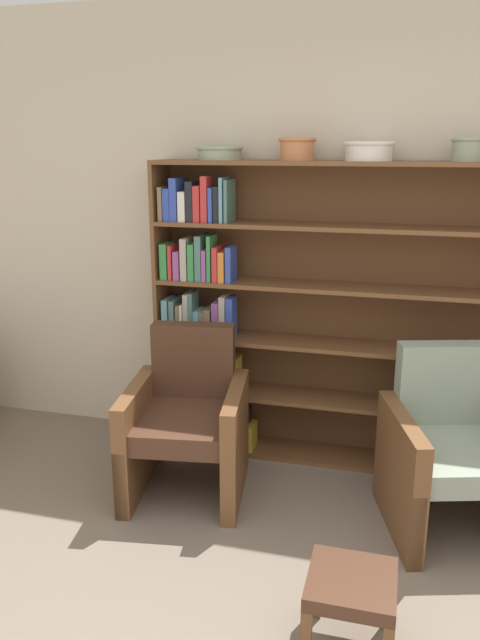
{
  "coord_description": "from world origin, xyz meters",
  "views": [
    {
      "loc": [
        0.2,
        -1.46,
        1.91
      ],
      "look_at": [
        -0.67,
        1.84,
        0.95
      ],
      "focal_mm": 35.0,
      "sensor_mm": 36.0,
      "label": 1
    }
  ],
  "objects_px": {
    "bowl_cream": "(369,150)",
    "armchair_leather": "(187,421)",
    "bowl_stoneware": "(220,152)",
    "footstool": "(351,591)",
    "bowl_sage": "(469,148)",
    "bowl_brass": "(297,148)",
    "armchair_cushioned": "(452,452)",
    "bookshelf": "(292,320)"
  },
  "relations": [
    {
      "from": "bowl_stoneware",
      "to": "bowl_cream",
      "type": "relative_size",
      "value": 0.98
    },
    {
      "from": "bowl_stoneware",
      "to": "footstool",
      "type": "xyz_separation_m",
      "value": [
        0.97,
        -1.55,
        -1.61
      ]
    },
    {
      "from": "bowl_stoneware",
      "to": "bowl_cream",
      "type": "distance_m",
      "value": 0.86
    },
    {
      "from": "bowl_sage",
      "to": "armchair_cushioned",
      "type": "distance_m",
      "value": 1.59
    },
    {
      "from": "bookshelf",
      "to": "bowl_cream",
      "type": "height_order",
      "value": "bowl_cream"
    },
    {
      "from": "bowl_stoneware",
      "to": "bowl_cream",
      "type": "xyz_separation_m",
      "value": [
        0.86,
        0.0,
        0.01
      ]
    },
    {
      "from": "armchair_leather",
      "to": "armchair_cushioned",
      "type": "relative_size",
      "value": 1.0
    },
    {
      "from": "bowl_stoneware",
      "to": "bowl_sage",
      "type": "xyz_separation_m",
      "value": [
        1.37,
        0.0,
        0.02
      ]
    },
    {
      "from": "bowl_stoneware",
      "to": "bowl_brass",
      "type": "distance_m",
      "value": 0.46
    },
    {
      "from": "bowl_cream",
      "to": "armchair_leather",
      "type": "relative_size",
      "value": 0.31
    },
    {
      "from": "bookshelf",
      "to": "bowl_sage",
      "type": "xyz_separation_m",
      "value": [
        0.93,
        -0.01,
        1.01
      ]
    },
    {
      "from": "bowl_sage",
      "to": "footstool",
      "type": "distance_m",
      "value": 2.28
    },
    {
      "from": "bowl_sage",
      "to": "bowl_stoneware",
      "type": "bearing_deg",
      "value": 180.0
    },
    {
      "from": "bowl_cream",
      "to": "footstool",
      "type": "relative_size",
      "value": 0.84
    },
    {
      "from": "bowl_cream",
      "to": "armchair_leather",
      "type": "height_order",
      "value": "bowl_cream"
    },
    {
      "from": "bowl_sage",
      "to": "bowl_brass",
      "type": "bearing_deg",
      "value": 180.0
    },
    {
      "from": "bookshelf",
      "to": "bowl_stoneware",
      "type": "height_order",
      "value": "bowl_stoneware"
    },
    {
      "from": "bowl_stoneware",
      "to": "armchair_leather",
      "type": "relative_size",
      "value": 0.3
    },
    {
      "from": "bowl_stoneware",
      "to": "footstool",
      "type": "bearing_deg",
      "value": -57.84
    },
    {
      "from": "bookshelf",
      "to": "bowl_cream",
      "type": "xyz_separation_m",
      "value": [
        0.41,
        -0.01,
        1.0
      ]
    },
    {
      "from": "armchair_leather",
      "to": "footstool",
      "type": "xyz_separation_m",
      "value": [
        1.01,
        -1.0,
        -0.14
      ]
    },
    {
      "from": "bowl_stoneware",
      "to": "armchair_cushioned",
      "type": "bearing_deg",
      "value": -21.82
    },
    {
      "from": "bowl_brass",
      "to": "bowl_cream",
      "type": "height_order",
      "value": "bowl_brass"
    },
    {
      "from": "armchair_cushioned",
      "to": "bowl_brass",
      "type": "bearing_deg",
      "value": -47.26
    },
    {
      "from": "armchair_cushioned",
      "to": "bowl_sage",
      "type": "bearing_deg",
      "value": -104.75
    },
    {
      "from": "bowl_brass",
      "to": "bowl_cream",
      "type": "bearing_deg",
      "value": 0.0
    },
    {
      "from": "bowl_brass",
      "to": "bowl_cream",
      "type": "distance_m",
      "value": 0.4
    },
    {
      "from": "bowl_brass",
      "to": "bowl_stoneware",
      "type": "bearing_deg",
      "value": 180.0
    },
    {
      "from": "bowl_stoneware",
      "to": "armchair_cushioned",
      "type": "relative_size",
      "value": 0.3
    },
    {
      "from": "bowl_stoneware",
      "to": "armchair_leather",
      "type": "bearing_deg",
      "value": -93.84
    },
    {
      "from": "bowl_cream",
      "to": "armchair_cushioned",
      "type": "distance_m",
      "value": 1.67
    },
    {
      "from": "bookshelf",
      "to": "armchair_leather",
      "type": "height_order",
      "value": "bookshelf"
    },
    {
      "from": "bowl_cream",
      "to": "bowl_sage",
      "type": "relative_size",
      "value": 1.47
    },
    {
      "from": "bowl_brass",
      "to": "bowl_cream",
      "type": "relative_size",
      "value": 0.77
    },
    {
      "from": "armchair_cushioned",
      "to": "footstool",
      "type": "distance_m",
      "value": 1.09
    },
    {
      "from": "bowl_stoneware",
      "to": "bowl_brass",
      "type": "xyz_separation_m",
      "value": [
        0.46,
        0.0,
        0.03
      ]
    },
    {
      "from": "bowl_brass",
      "to": "footstool",
      "type": "height_order",
      "value": "bowl_brass"
    },
    {
      "from": "armchair_leather",
      "to": "footstool",
      "type": "height_order",
      "value": "armchair_leather"
    },
    {
      "from": "armchair_leather",
      "to": "armchair_cushioned",
      "type": "height_order",
      "value": "same"
    },
    {
      "from": "bowl_stoneware",
      "to": "bowl_brass",
      "type": "bearing_deg",
      "value": 0.0
    },
    {
      "from": "bowl_cream",
      "to": "armchair_leather",
      "type": "bearing_deg",
      "value": -148.15
    },
    {
      "from": "bowl_brass",
      "to": "bowl_cream",
      "type": "xyz_separation_m",
      "value": [
        0.4,
        0.0,
        -0.01
      ]
    }
  ]
}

